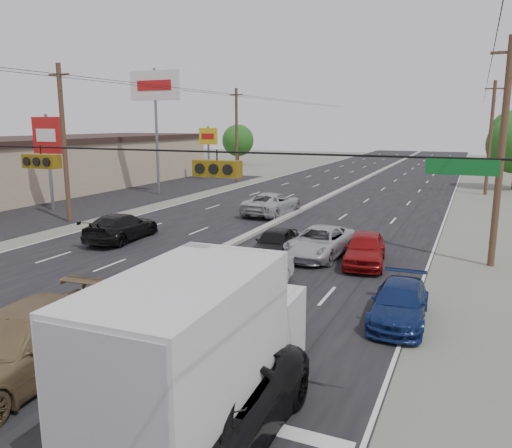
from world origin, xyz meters
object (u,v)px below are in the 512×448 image
object	(u,v)px
queue_car_e	(365,249)
oncoming_far	(272,204)
utility_pole_left_b	(64,143)
tree_left_far	(238,140)
queue_car_b	(257,275)
box_truck	(202,347)
queue_car_d	(399,303)
pole_sign_mid	(48,141)
pole_sign_far	(208,141)
utility_pole_left_c	(237,135)
utility_pole_right_c	(490,137)
tan_sedan	(21,346)
queue_car_a	(275,243)
utility_pole_right_b	(501,153)
red_sedan	(173,279)
oncoming_near	(122,227)
black_suv	(202,412)
pole_sign_billboard	(155,94)
queue_car_c	(319,242)

from	to	relation	value
queue_car_e	oncoming_far	bearing A→B (deg)	122.73
utility_pole_left_b	tree_left_far	world-z (taller)	utility_pole_left_b
tree_left_far	queue_car_b	bearing A→B (deg)	-63.55
box_truck	queue_car_d	bearing A→B (deg)	66.50
pole_sign_mid	queue_car_e	xyz separation A→B (m)	(24.19, -5.18, -4.37)
pole_sign_far	queue_car_b	world-z (taller)	pole_sign_far
utility_pole_left_c	box_truck	size ratio (longest dim) A/B	1.41
utility_pole_right_c	pole_sign_far	xyz separation A→B (m)	(-28.50, -0.00, -0.70)
tan_sedan	queue_car_a	distance (m)	13.52
utility_pole_right_b	red_sedan	size ratio (longest dim) A/B	2.22
utility_pole_right_b	queue_car_b	world-z (taller)	utility_pole_right_b
tan_sedan	utility_pole_right_c	bearing A→B (deg)	71.24
utility_pole_right_c	oncoming_far	distance (m)	22.48
oncoming_near	utility_pole_left_c	bearing A→B (deg)	-81.45
red_sedan	black_suv	bearing A→B (deg)	-48.01
utility_pole_left_b	tan_sedan	world-z (taller)	utility_pole_left_b
utility_pole_left_c	pole_sign_mid	distance (m)	22.46
pole_sign_billboard	queue_car_c	distance (m)	25.62
box_truck	red_sedan	bearing A→B (deg)	125.33
utility_pole_right_b	pole_sign_billboard	xyz separation A→B (m)	(-27.00, 13.00, 3.76)
queue_car_a	oncoming_near	bearing A→B (deg)	176.22
tree_left_far	pole_sign_billboard	bearing A→B (deg)	-76.81
utility_pole_left_c	box_truck	bearing A→B (deg)	-65.02
utility_pole_left_b	black_suv	distance (m)	26.02
utility_pole_left_b	queue_car_a	bearing A→B (deg)	-9.64
black_suv	queue_car_b	world-z (taller)	black_suv
box_truck	black_suv	xyz separation A→B (m)	(0.40, -0.72, -0.98)
box_truck	oncoming_far	distance (m)	25.18
pole_sign_far	red_sedan	bearing A→B (deg)	-62.89
pole_sign_billboard	queue_car_b	bearing A→B (deg)	-47.87
utility_pole_left_c	queue_car_c	bearing A→B (deg)	-56.88
utility_pole_left_b	queue_car_a	size ratio (longest dim) A/B	2.42
pole_sign_mid	oncoming_near	xyz separation A→B (m)	(10.93, -5.77, -4.36)
black_suv	queue_car_e	world-z (taller)	black_suv
utility_pole_left_b	red_sedan	xyz separation A→B (m)	(14.17, -9.52, -4.36)
pole_sign_mid	utility_pole_left_c	bearing A→B (deg)	78.44
red_sedan	oncoming_far	distance (m)	17.66
queue_car_e	pole_sign_billboard	bearing A→B (deg)	137.22
queue_car_a	queue_car_b	xyz separation A→B (m)	(1.24, -5.05, -0.00)
pole_sign_mid	pole_sign_billboard	size ratio (longest dim) A/B	0.64
pole_sign_billboard	red_sedan	world-z (taller)	pole_sign_billboard
queue_car_d	pole_sign_billboard	bearing A→B (deg)	135.96
pole_sign_billboard	queue_car_d	xyz separation A→B (m)	(24.10, -21.37, -8.25)
pole_sign_mid	tan_sedan	size ratio (longest dim) A/B	1.13
utility_pole_right_c	queue_car_c	bearing A→B (deg)	-105.96
queue_car_e	queue_car_c	bearing A→B (deg)	159.09
utility_pole_left_b	queue_car_a	xyz separation A→B (m)	(15.46, -2.63, -4.40)
utility_pole_left_b	oncoming_near	xyz separation A→B (m)	(6.43, -2.77, -4.36)
utility_pole_right_c	pole_sign_billboard	world-z (taller)	pole_sign_billboard
pole_sign_mid	queue_car_e	size ratio (longest dim) A/B	1.60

